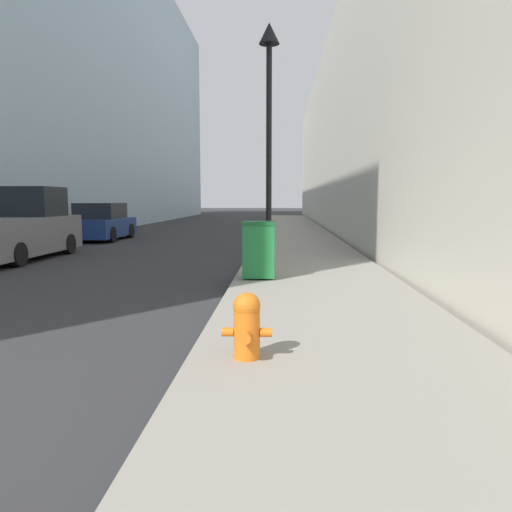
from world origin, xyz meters
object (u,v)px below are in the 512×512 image
object	(u,v)px
fire_hydrant	(247,324)
pickup_truck	(16,229)
lamppost	(269,101)
parked_sedan_near	(101,223)
trash_bin	(259,249)

from	to	relation	value
fire_hydrant	pickup_truck	xyz separation A→B (m)	(-7.37, 9.27, 0.38)
lamppost	fire_hydrant	bearing A→B (deg)	-90.21
lamppost	pickup_truck	world-z (taller)	lamppost
fire_hydrant	pickup_truck	distance (m)	11.85
fire_hydrant	lamppost	bearing A→B (deg)	89.79
pickup_truck	parked_sedan_near	size ratio (longest dim) A/B	1.19
trash_bin	pickup_truck	world-z (taller)	pickup_truck
trash_bin	parked_sedan_near	bearing A→B (deg)	123.36
pickup_truck	parked_sedan_near	bearing A→B (deg)	90.05
fire_hydrant	parked_sedan_near	distance (m)	17.79
fire_hydrant	lamppost	distance (m)	8.46
trash_bin	parked_sedan_near	distance (m)	13.22
parked_sedan_near	trash_bin	bearing A→B (deg)	-56.64
lamppost	pickup_truck	size ratio (longest dim) A/B	1.17
fire_hydrant	lamppost	xyz separation A→B (m)	(0.03, 7.64, 3.62)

